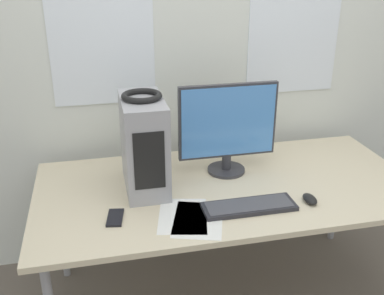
{
  "coord_description": "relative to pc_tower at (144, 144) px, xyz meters",
  "views": [
    {
      "loc": [
        -0.61,
        -1.44,
        1.77
      ],
      "look_at": [
        -0.18,
        0.46,
        0.93
      ],
      "focal_mm": 42.0,
      "sensor_mm": 36.0,
      "label": 1
    }
  ],
  "objects": [
    {
      "name": "wall_back",
      "position": [
        0.4,
        0.52,
        0.42
      ],
      "size": [
        8.0,
        0.07,
        2.7
      ],
      "color": "silver",
      "rests_on": "ground_plane"
    },
    {
      "name": "desk",
      "position": [
        0.4,
        -0.07,
        -0.27
      ],
      "size": [
        1.89,
        0.92,
        0.71
      ],
      "color": "beige",
      "rests_on": "ground_plane"
    },
    {
      "name": "pc_tower",
      "position": [
        0.0,
        0.0,
        0.0
      ],
      "size": [
        0.2,
        0.39,
        0.45
      ],
      "color": "#9E9EA3",
      "rests_on": "desk"
    },
    {
      "name": "headphones",
      "position": [
        0.0,
        0.0,
        0.24
      ],
      "size": [
        0.19,
        0.19,
        0.03
      ],
      "color": "black",
      "rests_on": "pc_tower"
    },
    {
      "name": "monitor_main",
      "position": [
        0.44,
        0.07,
        0.03
      ],
      "size": [
        0.51,
        0.2,
        0.48
      ],
      "color": "#333338",
      "rests_on": "desk"
    },
    {
      "name": "keyboard",
      "position": [
        0.43,
        -0.31,
        -0.22
      ],
      "size": [
        0.43,
        0.14,
        0.02
      ],
      "color": "#28282D",
      "rests_on": "desk"
    },
    {
      "name": "mouse",
      "position": [
        0.73,
        -0.32,
        -0.21
      ],
      "size": [
        0.06,
        0.1,
        0.03
      ],
      "color": "black",
      "rests_on": "desk"
    },
    {
      "name": "cell_phone",
      "position": [
        -0.17,
        -0.27,
        -0.22
      ],
      "size": [
        0.09,
        0.15,
        0.01
      ],
      "rotation": [
        0.0,
        0.0,
        -0.17
      ],
      "color": "black",
      "rests_on": "desk"
    },
    {
      "name": "paper_sheet_left",
      "position": [
        0.18,
        -0.36,
        -0.23
      ],
      "size": [
        0.29,
        0.35,
        0.0
      ],
      "rotation": [
        0.0,
        0.0,
        -0.31
      ],
      "color": "white",
      "rests_on": "desk"
    },
    {
      "name": "paper_sheet_front",
      "position": [
        0.12,
        -0.31,
        -0.23
      ],
      "size": [
        0.27,
        0.34,
        0.0
      ],
      "rotation": [
        0.0,
        0.0,
        -0.22
      ],
      "color": "white",
      "rests_on": "desk"
    }
  ]
}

